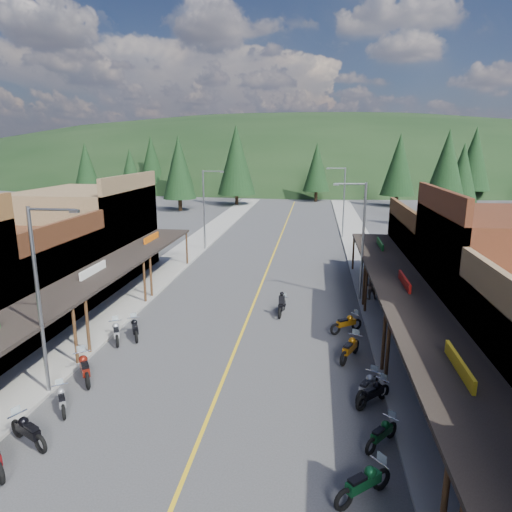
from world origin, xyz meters
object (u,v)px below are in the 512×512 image
(bike_west_4, at_px, (28,430))
(bike_west_8, at_px, (135,328))
(shop_west_2, at_px, (14,280))
(bike_east_4, at_px, (382,432))
(bike_east_5, at_px, (373,392))
(streetlight_0, at_px, (41,294))
(bike_west_5, at_px, (62,399))
(pine_10, at_px, (179,169))
(pine_4, at_px, (399,165))
(pine_3, at_px, (317,167))
(bike_west_6, at_px, (84,367))
(streetlight_2, at_px, (361,236))
(pine_9, at_px, (462,175))
(pine_7, at_px, (151,161))
(pedestrian_east_a, at_px, (432,400))
(rider_on_bike, at_px, (282,305))
(shop_west_3, at_px, (90,234))
(pine_1, at_px, (179,162))
(pine_11, at_px, (446,172))
(streetlight_3, at_px, (343,199))
(bike_east_8, at_px, (346,323))
(bike_west_7, at_px, (116,331))
(pine_0, at_px, (86,167))
(bike_east_3, at_px, (364,482))
(bike_east_7, at_px, (350,347))
(bike_east_6, at_px, (367,385))
(shop_east_2, at_px, (507,281))
(streetlight_1, at_px, (205,206))
(pine_5, at_px, (474,159))
(pedestrian_east_b, at_px, (370,285))

(bike_west_4, relative_size, bike_west_8, 1.04)
(shop_west_2, bearing_deg, bike_west_8, -11.44)
(bike_east_4, height_order, bike_east_5, bike_east_5)
(streetlight_0, relative_size, bike_west_5, 4.31)
(pine_10, bearing_deg, pine_4, 15.52)
(pine_3, xyz_separation_m, bike_west_6, (-10.12, -70.74, -5.81))
(streetlight_2, bearing_deg, pine_9, 65.26)
(pine_7, bearing_deg, streetlight_2, -60.19)
(pine_3, relative_size, pedestrian_east_a, 6.91)
(rider_on_bike, distance_m, pedestrian_east_a, 12.51)
(shop_west_3, bearing_deg, pine_1, 99.87)
(pine_11, bearing_deg, rider_on_bike, -118.35)
(streetlight_3, height_order, pedestrian_east_a, streetlight_3)
(rider_on_bike, bearing_deg, bike_east_8, -26.45)
(streetlight_2, distance_m, pine_11, 32.83)
(bike_west_7, bearing_deg, pine_10, 76.13)
(streetlight_2, relative_size, pine_0, 0.73)
(pine_0, bearing_deg, bike_east_4, -56.35)
(pine_9, height_order, bike_west_8, pine_9)
(bike_east_3, bearing_deg, bike_west_6, -155.63)
(bike_west_7, relative_size, rider_on_bike, 1.00)
(bike_west_4, relative_size, bike_east_7, 0.94)
(bike_east_6, bearing_deg, pine_4, 108.88)
(shop_east_2, distance_m, streetlight_3, 29.13)
(streetlight_1, bearing_deg, pine_1, 109.55)
(streetlight_0, xyz_separation_m, bike_east_3, (12.50, -4.39, -3.84))
(pine_9, relative_size, bike_west_5, 5.82)
(shop_west_2, bearing_deg, pine_5, 55.81)
(shop_east_2, bearing_deg, bike_east_3, -124.27)
(pine_11, bearing_deg, pine_9, 60.26)
(streetlight_2, relative_size, bike_west_5, 4.31)
(pine_4, height_order, bike_east_8, pine_4)
(bike_east_4, distance_m, bike_east_6, 3.16)
(bike_east_7, distance_m, pedestrian_east_b, 9.35)
(pine_11, bearing_deg, bike_east_6, -107.87)
(bike_east_3, xyz_separation_m, bike_east_6, (0.72, 5.79, -0.03))
(pine_9, height_order, pedestrian_east_a, pine_9)
(shop_west_2, distance_m, bike_east_4, 22.38)
(shop_east_2, height_order, bike_east_3, shop_east_2)
(pine_7, xyz_separation_m, bike_east_7, (37.80, -77.08, -6.59))
(shop_west_3, distance_m, pine_10, 39.07)
(bike_west_6, distance_m, bike_east_3, 12.97)
(bike_east_6, bearing_deg, pedestrian_east_b, 112.54)
(bike_east_6, bearing_deg, streetlight_0, -144.76)
(bike_east_6, bearing_deg, shop_west_3, 170.77)
(bike_east_6, bearing_deg, rider_on_bike, 143.79)
(shop_east_2, relative_size, bike_west_7, 5.18)
(shop_west_2, relative_size, bike_west_8, 5.31)
(shop_east_2, height_order, pine_11, pine_11)
(streetlight_0, distance_m, pine_11, 51.67)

